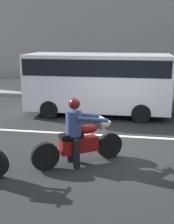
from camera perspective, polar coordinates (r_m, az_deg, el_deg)
The scene contains 5 objects.
ground_plane at distance 7.66m, azimuth 5.73°, elevation -6.94°, with size 80.00×80.00×0.00m, color black.
sidewalk_slab at distance 15.36m, azimuth 7.72°, elevation 4.33°, with size 40.00×4.40×0.14m, color gray.
lane_marking_stripe at distance 8.49m, azimuth 10.82°, elevation -4.88°, with size 18.00×0.14×0.01m, color silver.
motorcycle_with_rider_denim_blue at distance 6.49m, azimuth -1.71°, elevation -5.01°, with size 1.89×1.32×1.53m.
parked_van_white at distance 10.54m, azimuth 2.10°, elevation 6.33°, with size 5.07×1.96×2.19m.
Camera 1 is at (0.40, -7.11, 2.83)m, focal length 46.63 mm.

